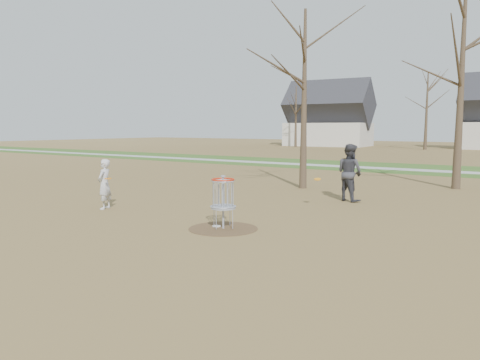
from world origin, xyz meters
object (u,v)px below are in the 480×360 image
(player_throwing, at_px, (350,173))
(disc_grounded, at_px, (217,226))
(player_standing, at_px, (104,184))
(disc_golf_basket, at_px, (223,194))

(player_throwing, bearing_deg, disc_grounded, 99.83)
(player_throwing, distance_m, disc_grounded, 6.36)
(player_standing, bearing_deg, disc_grounded, 67.38)
(player_standing, height_order, disc_golf_basket, player_standing)
(disc_grounded, distance_m, disc_golf_basket, 0.94)
(disc_golf_basket, bearing_deg, disc_grounded, 162.57)
(player_standing, distance_m, disc_grounded, 4.67)
(disc_grounded, xyz_separation_m, disc_golf_basket, (0.29, -0.09, 0.89))
(player_standing, bearing_deg, disc_golf_basket, 66.43)
(player_throwing, xyz_separation_m, disc_golf_basket, (-0.96, -6.25, -0.10))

